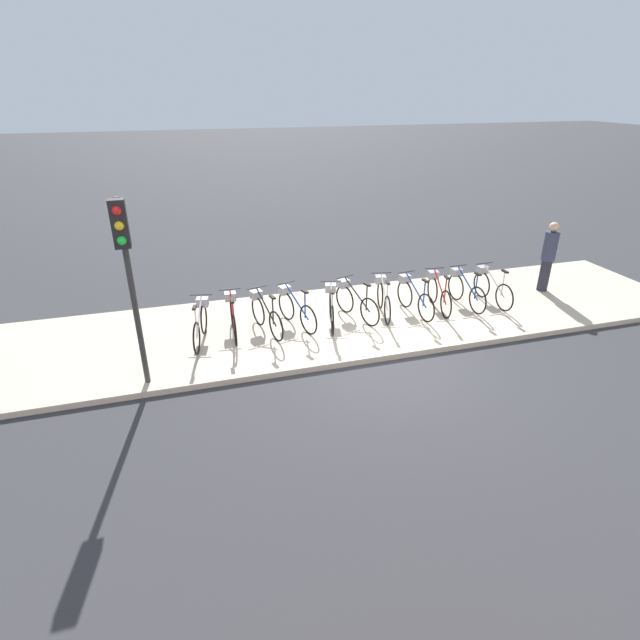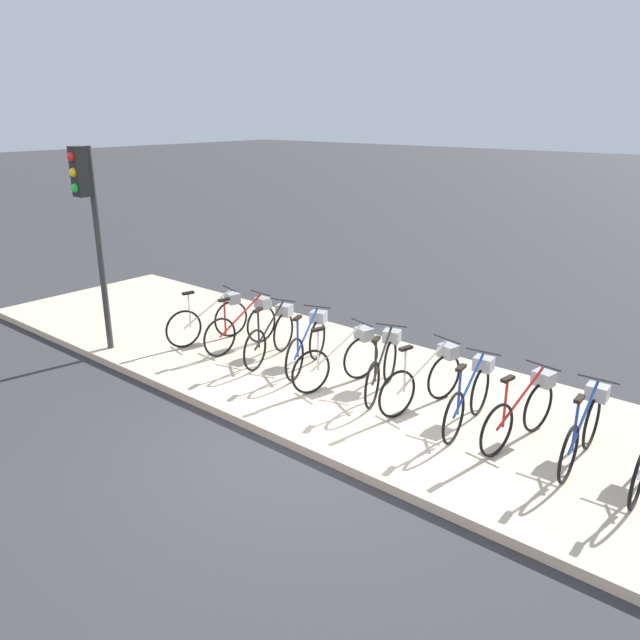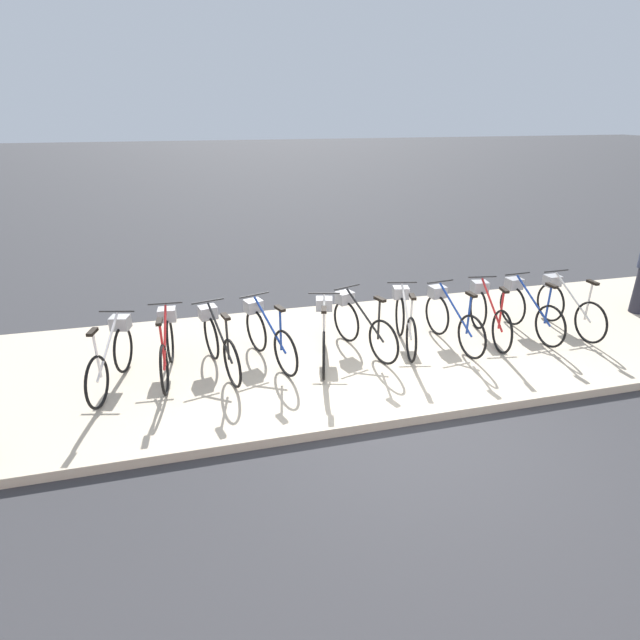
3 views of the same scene
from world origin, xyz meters
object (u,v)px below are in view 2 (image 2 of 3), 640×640
object	(u,v)px
traffic_light	(88,207)
parked_bicycle_7	(471,394)
parked_bicycle_9	(584,427)
parked_bicycle_2	(273,333)
parked_bicycle_6	(427,377)
parked_bicycle_1	(245,324)
parked_bicycle_5	(384,363)
parked_bicycle_3	(309,341)
parked_bicycle_4	(342,357)
parked_bicycle_8	(523,408)
parked_bicycle_0	(213,317)

from	to	relation	value
traffic_light	parked_bicycle_7	bearing A→B (deg)	14.53
parked_bicycle_9	traffic_light	world-z (taller)	traffic_light
parked_bicycle_2	traffic_light	xyz separation A→B (m)	(-2.43, -1.55, 1.96)
parked_bicycle_6	parked_bicycle_9	world-z (taller)	same
parked_bicycle_1	parked_bicycle_5	world-z (taller)	same
parked_bicycle_2	parked_bicycle_3	world-z (taller)	same
parked_bicycle_2	parked_bicycle_3	xyz separation A→B (m)	(0.68, 0.10, 0.00)
parked_bicycle_4	parked_bicycle_8	size ratio (longest dim) A/B	0.98
traffic_light	parked_bicycle_0	bearing A→B (deg)	53.74
parked_bicycle_8	traffic_light	bearing A→B (deg)	-166.49
parked_bicycle_1	parked_bicycle_3	distance (m)	1.37
parked_bicycle_8	parked_bicycle_5	bearing A→B (deg)	177.98
parked_bicycle_2	parked_bicycle_3	distance (m)	0.69
parked_bicycle_7	traffic_light	bearing A→B (deg)	-165.47
parked_bicycle_0	parked_bicycle_5	xyz separation A→B (m)	(3.44, 0.19, 0.00)
parked_bicycle_7	traffic_light	world-z (taller)	traffic_light
parked_bicycle_2	parked_bicycle_5	xyz separation A→B (m)	(2.08, 0.10, 0.00)
parked_bicycle_0	parked_bicycle_6	size ratio (longest dim) A/B	1.00
parked_bicycle_3	traffic_light	bearing A→B (deg)	-152.07
parked_bicycle_2	parked_bicycle_0	bearing A→B (deg)	-176.25
parked_bicycle_0	parked_bicycle_8	size ratio (longest dim) A/B	0.99
parked_bicycle_9	traffic_light	distance (m)	7.72
parked_bicycle_6	traffic_light	distance (m)	5.81
parked_bicycle_4	traffic_light	world-z (taller)	traffic_light
parked_bicycle_5	parked_bicycle_6	world-z (taller)	same
parked_bicycle_7	parked_bicycle_1	bearing A→B (deg)	179.09
parked_bicycle_1	parked_bicycle_5	size ratio (longest dim) A/B	1.05
parked_bicycle_5	parked_bicycle_6	size ratio (longest dim) A/B	0.97
parked_bicycle_3	parked_bicycle_9	bearing A→B (deg)	-0.88
parked_bicycle_0	parked_bicycle_7	bearing A→B (deg)	0.82
parked_bicycle_2	parked_bicycle_5	bearing A→B (deg)	2.81
parked_bicycle_7	parked_bicycle_9	size ratio (longest dim) A/B	1.00
parked_bicycle_3	parked_bicycle_8	size ratio (longest dim) A/B	0.96
parked_bicycle_5	parked_bicycle_9	distance (m)	2.79
parked_bicycle_8	parked_bicycle_9	xyz separation A→B (m)	(0.71, 0.00, 0.00)
parked_bicycle_0	parked_bicycle_3	bearing A→B (deg)	5.20
parked_bicycle_5	parked_bicycle_7	bearing A→B (deg)	-4.95
parked_bicycle_2	traffic_light	bearing A→B (deg)	-147.39
parked_bicycle_0	parked_bicycle_2	distance (m)	1.36
parked_bicycle_1	parked_bicycle_2	bearing A→B (deg)	-3.89
parked_bicycle_4	parked_bicycle_5	bearing A→B (deg)	16.81
parked_bicycle_1	parked_bicycle_9	bearing A→B (deg)	-0.15
parked_bicycle_2	parked_bicycle_4	distance (m)	1.48
parked_bicycle_2	parked_bicycle_9	bearing A→B (deg)	0.38
parked_bicycle_1	parked_bicycle_2	world-z (taller)	same
parked_bicycle_3	parked_bicycle_8	distance (m)	3.48
parked_bicycle_7	parked_bicycle_9	xyz separation A→B (m)	(1.38, 0.05, 0.00)
parked_bicycle_4	parked_bicycle_5	xyz separation A→B (m)	(0.60, 0.18, 0.00)
parked_bicycle_3	parked_bicycle_8	bearing A→B (deg)	-1.12
parked_bicycle_7	parked_bicycle_8	distance (m)	0.67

